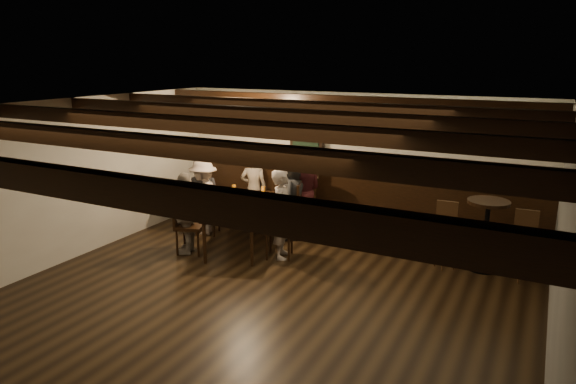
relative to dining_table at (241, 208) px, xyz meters
The scene contains 27 objects.
room 1.13m from the dining_table, 14.59° to the left, with size 7.00×7.00×7.00m.
dining_table is the anchor object (origin of this frame).
chair_left_near 0.92m from the dining_table, 167.25° to the left, with size 0.49×0.49×0.85m.
chair_left_far 0.92m from the dining_table, 128.63° to the right, with size 0.53×0.53×0.91m.
chair_right_near 0.91m from the dining_table, 51.34° to the left, with size 0.56×0.56×0.96m.
chair_right_far 0.92m from the dining_table, 12.70° to the right, with size 0.53×0.53×0.90m.
person_bench_left 1.27m from the dining_table, 154.34° to the left, with size 0.61×0.40×1.24m, color #262628.
person_bench_centre 1.05m from the dining_table, 109.34° to the left, with size 0.49×0.32×1.33m, color slate.
person_bench_right 1.28m from the dining_table, 64.34° to the left, with size 0.69×0.54×1.43m, color #4E1A1E.
person_left_near 0.88m from the dining_table, 168.37° to the left, with size 0.84×0.48×1.31m, color #B4A298.
person_left_far 0.87m from the dining_table, 129.70° to the right, with size 0.75×0.31×1.28m, color gray.
person_right_near 0.88m from the dining_table, 50.30° to the left, with size 0.70×0.46×1.43m, color black.
person_right_far 0.88m from the dining_table, 11.63° to the right, with size 0.50×0.33×1.38m, color #A5978B.
pint_a 0.76m from the dining_table, 131.14° to the left, with size 0.07×0.07×0.14m, color #BF7219.
pint_b 0.71m from the dining_table, 88.30° to the left, with size 0.07×0.07×0.14m, color #BF7219.
pint_c 0.34m from the dining_table, behind, with size 0.07×0.07×0.14m, color #BF7219.
pint_d 0.38m from the dining_table, 53.03° to the left, with size 0.07×0.07×0.14m, color silver.
pint_e 0.52m from the dining_table, 96.72° to the right, with size 0.07×0.07×0.14m, color #BF7219.
pint_f 0.60m from the dining_table, 50.68° to the right, with size 0.07×0.07×0.14m, color silver.
pint_g 0.81m from the dining_table, 67.09° to the right, with size 0.07×0.07×0.14m, color #BF7219.
plate_near 0.72m from the dining_table, 82.76° to the right, with size 0.24×0.24×0.01m, color white.
plate_far 0.36m from the dining_table, 39.70° to the right, with size 0.24×0.24×0.01m, color white.
condiment_caddy 0.13m from the dining_table, 70.66° to the right, with size 0.15×0.10×0.12m, color black.
candle 0.33m from the dining_table, 87.54° to the left, with size 0.05×0.05×0.05m, color beige.
high_top_table 3.71m from the dining_table, 11.29° to the left, with size 0.58×0.58×1.03m.
bar_stool_left 3.19m from the dining_table, ahead, with size 0.33×0.34×1.05m.
bar_stool_right 4.19m from the dining_table, ahead, with size 0.33×0.34×1.05m.
Camera 1 is at (3.02, -4.73, 2.96)m, focal length 32.00 mm.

